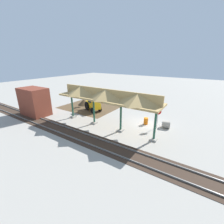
# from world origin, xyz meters

# --- Properties ---
(ground_plane) EXTENTS (120.00, 120.00, 0.00)m
(ground_plane) POSITION_xyz_m (0.00, 0.00, 0.00)
(ground_plane) COLOR #9E998E
(dirt_work_zone) EXTENTS (9.67, 7.00, 0.01)m
(dirt_work_zone) POSITION_xyz_m (11.54, -1.28, 0.00)
(dirt_work_zone) COLOR brown
(dirt_work_zone) RESTS_ON ground
(platform_canopy) EXTENTS (13.45, 3.20, 4.90)m
(platform_canopy) POSITION_xyz_m (4.00, 3.65, 4.17)
(platform_canopy) COLOR #9E998E
(platform_canopy) RESTS_ON ground
(rail_tracks) EXTENTS (60.00, 2.58, 0.15)m
(rail_tracks) POSITION_xyz_m (0.00, 7.42, 0.03)
(rail_tracks) COLOR slate
(rail_tracks) RESTS_ON ground
(stop_sign) EXTENTS (0.69, 0.37, 2.56)m
(stop_sign) POSITION_xyz_m (-1.43, 0.49, 1.85)
(stop_sign) COLOR gray
(stop_sign) RESTS_ON ground
(backhoe) EXTENTS (5.08, 3.14, 2.82)m
(backhoe) POSITION_xyz_m (9.83, -0.52, 1.27)
(backhoe) COLOR #EAB214
(backhoe) RESTS_ON ground
(dirt_mound) EXTENTS (4.77, 4.77, 2.09)m
(dirt_mound) POSITION_xyz_m (13.38, -2.10, 0.00)
(dirt_mound) COLOR brown
(dirt_mound) RESTS_ON ground
(concrete_pipe) EXTENTS (1.12, 1.07, 0.87)m
(concrete_pipe) POSITION_xyz_m (-2.36, -0.23, 0.44)
(concrete_pipe) COLOR #9E9384
(concrete_pipe) RESTS_ON ground
(brick_utility_building) EXTENTS (4.41, 2.73, 4.16)m
(brick_utility_building) POSITION_xyz_m (15.86, 5.99, 2.08)
(brick_utility_building) COLOR brown
(brick_utility_building) RESTS_ON ground
(traffic_barrel) EXTENTS (0.56, 0.56, 0.90)m
(traffic_barrel) POSITION_xyz_m (0.16, 0.10, 0.45)
(traffic_barrel) COLOR orange
(traffic_barrel) RESTS_ON ground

